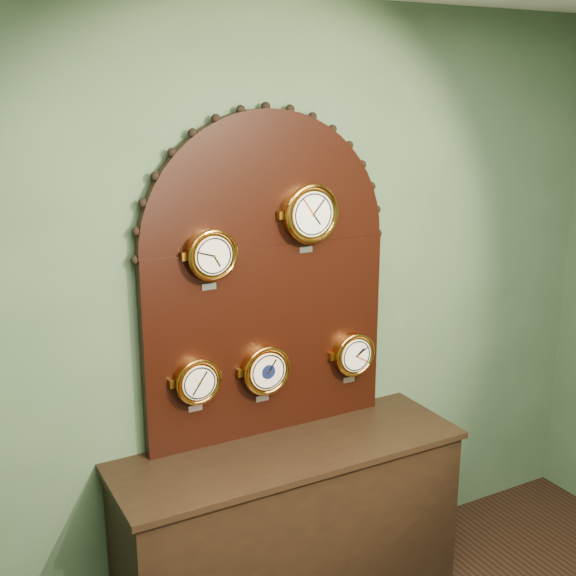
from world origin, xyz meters
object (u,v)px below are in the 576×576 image
display_board (267,268)px  shop_counter (290,530)px  hygrometer (197,381)px  tide_clock (353,354)px  barometer (265,370)px  arabic_clock (310,213)px  roman_clock (211,254)px

display_board → shop_counter: bearing=-90.0°
hygrometer → tide_clock: 0.81m
hygrometer → barometer: bearing=-0.1°
arabic_clock → tide_clock: (0.25, 0.00, -0.71)m
barometer → shop_counter: bearing=-73.0°
shop_counter → hygrometer: bearing=158.0°
shop_counter → roman_clock: size_ratio=5.81×
roman_clock → barometer: roman_clock is taller
display_board → barometer: size_ratio=5.33×
hygrometer → barometer: size_ratio=0.91×
display_board → hygrometer: display_board is taller
shop_counter → roman_clock: (-0.30, 0.15, 1.33)m
hygrometer → tide_clock: (0.81, -0.00, -0.02)m
display_board → tide_clock: 0.64m
display_board → hygrometer: bearing=-170.1°
barometer → roman_clock: bearing=179.9°
shop_counter → tide_clock: bearing=19.5°
display_board → barometer: display_board is taller
shop_counter → display_board: 1.25m
roman_clock → display_board: bearing=12.6°
barometer → tide_clock: (0.48, 0.00, -0.01)m
barometer → tide_clock: barometer is taller
hygrometer → tide_clock: bearing=-0.0°
roman_clock → arabic_clock: size_ratio=0.85×
hygrometer → arabic_clock: bearing=-0.2°
display_board → barometer: bearing=-124.9°
display_board → arabic_clock: (0.18, -0.07, 0.24)m
display_board → arabic_clock: display_board is taller
barometer → display_board: bearing=55.1°
roman_clock → shop_counter: bearing=-27.3°
shop_counter → barometer: barometer is taller
shop_counter → barometer: 0.78m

